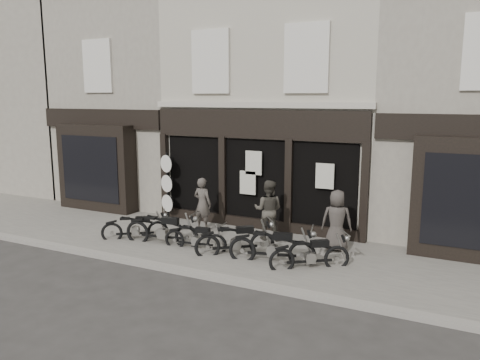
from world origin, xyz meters
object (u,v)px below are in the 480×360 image
at_px(motorcycle_4, 273,250).
at_px(advert_sign_post, 167,189).
at_px(motorcycle_1, 163,233).
at_px(motorcycle_3, 236,243).
at_px(motorcycle_5, 311,257).
at_px(motorcycle_0, 136,230).
at_px(man_right, 337,221).
at_px(motorcycle_2, 196,240).
at_px(man_centre, 268,210).
at_px(man_left, 203,204).

distance_m(motorcycle_4, advert_sign_post, 5.46).
height_order(motorcycle_1, motorcycle_3, motorcycle_1).
relative_size(motorcycle_4, motorcycle_5, 1.24).
bearing_deg(motorcycle_0, motorcycle_1, -37.40).
distance_m(motorcycle_0, man_right, 5.89).
height_order(motorcycle_2, man_centre, man_centre).
bearing_deg(motorcycle_2, motorcycle_5, -8.08).
relative_size(motorcycle_0, man_left, 1.03).
xyz_separation_m(motorcycle_3, man_right, (2.35, 1.43, 0.55)).
xyz_separation_m(motorcycle_3, man_left, (-1.98, 1.58, 0.55)).
relative_size(motorcycle_3, advert_sign_post, 0.77).
bearing_deg(man_left, motorcycle_2, 118.67).
xyz_separation_m(motorcycle_4, man_left, (-3.11, 1.72, 0.53)).
xyz_separation_m(motorcycle_0, motorcycle_3, (3.31, 0.08, 0.04)).
bearing_deg(man_left, motorcycle_0, 54.79).
relative_size(motorcycle_0, advert_sign_post, 0.71).
distance_m(motorcycle_0, motorcycle_1, 1.02).
relative_size(motorcycle_4, man_right, 1.31).
distance_m(motorcycle_5, man_centre, 2.62).
bearing_deg(man_centre, motorcycle_2, 38.85).
bearing_deg(man_right, man_centre, -18.59).
distance_m(motorcycle_2, advert_sign_post, 3.54).
xyz_separation_m(motorcycle_0, motorcycle_2, (2.12, -0.02, -0.02)).
xyz_separation_m(motorcycle_2, motorcycle_4, (2.32, -0.04, 0.07)).
height_order(motorcycle_1, advert_sign_post, advert_sign_post).
xyz_separation_m(motorcycle_5, advert_sign_post, (-5.88, 2.34, 0.79)).
height_order(motorcycle_1, man_right, man_right).
xyz_separation_m(motorcycle_2, motorcycle_5, (3.32, -0.04, 0.04)).
height_order(motorcycle_5, advert_sign_post, advert_sign_post).
bearing_deg(motorcycle_0, motorcycle_3, -32.93).
distance_m(motorcycle_4, man_centre, 2.03).
distance_m(man_centre, man_right, 2.10).
distance_m(motorcycle_1, man_right, 4.94).
bearing_deg(motorcycle_5, motorcycle_0, 144.11).
bearing_deg(motorcycle_4, advert_sign_post, 140.87).
bearing_deg(motorcycle_4, motorcycle_5, -13.23).
bearing_deg(motorcycle_0, motorcycle_4, -35.07).
relative_size(motorcycle_4, man_centre, 1.25).
bearing_deg(motorcycle_2, man_centre, 41.95).
bearing_deg(motorcycle_1, motorcycle_4, -8.71).
relative_size(motorcycle_1, man_right, 1.35).
bearing_deg(man_left, motorcycle_3, 145.03).
relative_size(motorcycle_2, man_right, 1.10).
xyz_separation_m(motorcycle_1, man_left, (0.32, 1.71, 0.53)).
bearing_deg(man_right, man_left, -16.00).
bearing_deg(motorcycle_1, motorcycle_5, -8.64).
bearing_deg(man_left, advert_sign_post, -15.76).
xyz_separation_m(motorcycle_1, motorcycle_2, (1.10, 0.04, -0.08)).
bearing_deg(motorcycle_5, man_right, 46.65).
xyz_separation_m(motorcycle_2, advert_sign_post, (-2.55, 2.30, 0.83)).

